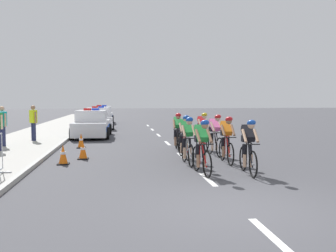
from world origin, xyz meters
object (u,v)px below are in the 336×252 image
police_car_second (98,119)px  police_car_third (102,116)px  cyclist_fourth (226,139)px  cyclist_fifth (184,136)px  spectator_closest (33,120)px  spectator_middle (2,123)px  police_car_nearest (92,125)px  traffic_cone_near (83,150)px  traffic_cone_mid (81,141)px  traffic_cone_far (63,155)px  cyclist_eighth (202,130)px  cyclist_sixth (215,135)px  cyclist_third (188,140)px  cyclist_seventh (178,131)px  cyclist_second (248,146)px  cyclist_lead (202,146)px

police_car_second → police_car_third: size_ratio=1.03×
cyclist_fourth → cyclist_fifth: bearing=135.9°
spectator_closest → spectator_middle: bearing=-112.6°
police_car_nearest → police_car_second: 6.02m
cyclist_fourth → traffic_cone_near: (-4.69, 1.45, -0.48)m
traffic_cone_mid → traffic_cone_far: size_ratio=1.00×
cyclist_eighth → police_car_second: 12.74m
spectator_closest → spectator_middle: 2.12m
cyclist_sixth → police_car_third: (-4.96, 19.40, -0.11)m
cyclist_third → spectator_middle: 8.43m
cyclist_third → spectator_closest: size_ratio=1.03×
cyclist_seventh → cyclist_eighth: (1.07, 0.19, 0.00)m
police_car_second → spectator_closest: (-2.54, -8.57, 0.40)m
cyclist_eighth → cyclist_sixth: bearing=-88.1°
cyclist_second → traffic_cone_far: 5.79m
cyclist_seventh → police_car_third: bearing=102.1°
police_car_third → spectator_middle: 16.73m
cyclist_seventh → police_car_third: 18.21m
cyclist_second → police_car_second: (-5.00, 16.95, -0.11)m
cyclist_lead → cyclist_fourth: bearing=54.2°
police_car_third → traffic_cone_near: police_car_third is taller
traffic_cone_mid → cyclist_seventh: bearing=-17.9°
spectator_closest → cyclist_third: bearing=-47.4°
cyclist_sixth → police_car_third: 20.03m
police_car_third → traffic_cone_near: 19.54m
cyclist_lead → spectator_middle: (-7.08, 6.27, 0.30)m
police_car_third → traffic_cone_far: size_ratio=6.89×
cyclist_lead → traffic_cone_near: 4.71m
cyclist_second → police_car_second: 17.67m
cyclist_fifth → police_car_nearest: size_ratio=0.39×
spectator_closest → cyclist_fourth: bearing=-41.3°
traffic_cone_mid → spectator_closest: bearing=138.9°
cyclist_second → traffic_cone_near: (-4.77, 3.27, -0.48)m
cyclist_eighth → police_car_third: 18.28m
cyclist_second → police_car_second: size_ratio=0.38×
cyclist_sixth → cyclist_second: bearing=-89.3°
police_car_second → traffic_cone_far: police_car_second is taller
cyclist_eighth → traffic_cone_far: bearing=-150.7°
cyclist_fourth → traffic_cone_near: size_ratio=2.69×
cyclist_third → police_car_nearest: size_ratio=0.39×
cyclist_fifth → spectator_middle: spectator_middle is taller
cyclist_fourth → spectator_middle: 9.48m
cyclist_fifth → cyclist_sixth: (1.22, 0.44, 0.00)m
police_car_third → cyclist_eighth: bearing=-74.4°
cyclist_seventh → traffic_cone_mid: size_ratio=2.69×
cyclist_fifth → police_car_nearest: bearing=115.2°
cyclist_third → police_car_third: size_ratio=0.39×
cyclist_seventh → spectator_closest: spectator_closest is taller
cyclist_lead → traffic_cone_mid: size_ratio=2.69×
cyclist_lead → cyclist_seventh: same height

